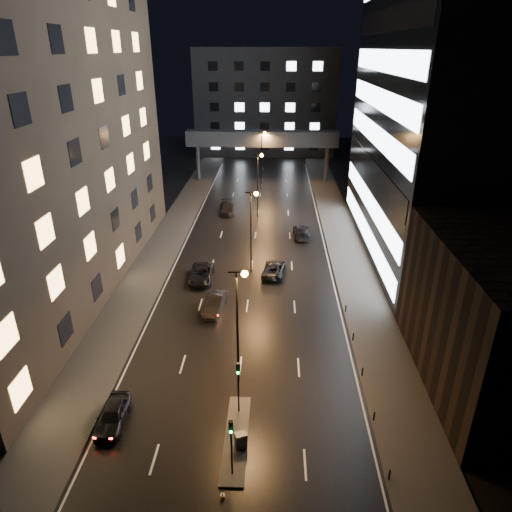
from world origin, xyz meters
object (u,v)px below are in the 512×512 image
object	(u,v)px
car_away_b	(214,303)
car_toward_b	(302,232)
car_away_d	(227,208)
car_toward_a	(274,269)
car_away_a	(113,415)
car_away_c	(202,274)
utility_cabinet	(241,440)

from	to	relation	value
car_away_b	car_toward_b	xyz separation A→B (m)	(10.03, 20.75, -0.03)
car_away_d	car_toward_a	xyz separation A→B (m)	(7.90, -22.23, -0.08)
car_away_a	car_away_c	world-z (taller)	car_away_a
car_toward_b	utility_cabinet	xyz separation A→B (m)	(-5.98, -38.53, -0.06)
car_away_c	car_toward_a	bearing A→B (deg)	10.11
car_toward_b	utility_cabinet	bearing A→B (deg)	79.16
car_away_a	car_away_d	xyz separation A→B (m)	(3.56, 46.68, 0.02)
car_away_b	car_away_c	bearing A→B (deg)	116.44
car_away_b	car_toward_a	world-z (taller)	car_away_b
car_away_c	car_away_d	distance (m)	24.04
car_away_c	car_away_b	bearing A→B (deg)	-72.73
car_toward_b	utility_cabinet	world-z (taller)	car_toward_b
car_toward_a	car_toward_b	size ratio (longest dim) A/B	0.96
car_away_d	utility_cabinet	bearing A→B (deg)	-89.37
car_away_c	car_toward_b	distance (m)	18.68
car_toward_a	utility_cabinet	xyz separation A→B (m)	(-2.05, -26.34, 0.01)
car_away_b	car_away_d	world-z (taller)	car_away_b
car_away_a	utility_cabinet	bearing A→B (deg)	-14.05
utility_cabinet	car_toward_a	bearing A→B (deg)	67.11
car_away_c	car_away_d	world-z (taller)	car_away_d
car_away_a	car_toward_b	world-z (taller)	car_toward_b
car_toward_a	utility_cabinet	distance (m)	26.42
car_away_d	car_toward_b	xyz separation A→B (m)	(11.83, -10.04, -0.01)
car_away_c	car_away_d	bearing A→B (deg)	86.79
car_away_b	car_toward_b	size ratio (longest dim) A/B	0.92
car_toward_a	car_toward_b	world-z (taller)	car_toward_b
car_away_a	car_away_b	size ratio (longest dim) A/B	0.91
car_away_b	car_toward_b	distance (m)	23.05
car_away_d	car_toward_b	world-z (taller)	car_away_d
car_away_c	car_toward_b	world-z (taller)	car_toward_b
car_away_b	car_away_d	distance (m)	30.84
car_away_a	utility_cabinet	distance (m)	9.61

